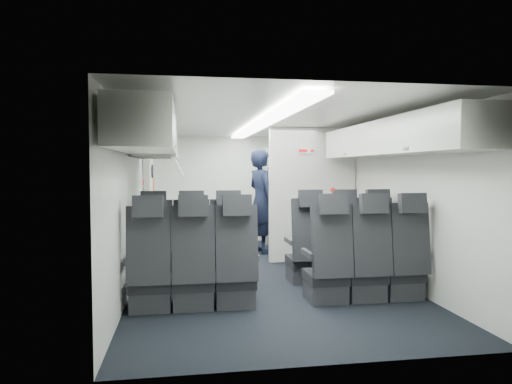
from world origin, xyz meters
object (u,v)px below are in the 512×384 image
object	(u,v)px
seat_row_mid	(282,268)
galley_unit	(284,196)
carry_on_bag	(159,143)
flight_attendant	(261,201)
boarding_door	(149,201)
seat_row_front	(267,253)

from	to	relation	value
seat_row_mid	galley_unit	world-z (taller)	galley_unit
galley_unit	carry_on_bag	distance (m)	4.01
galley_unit	flight_attendant	bearing A→B (deg)	-122.46
carry_on_bag	boarding_door	bearing A→B (deg)	84.21
seat_row_front	flight_attendant	bearing A→B (deg)	82.31
seat_row_mid	carry_on_bag	world-z (taller)	carry_on_bag
boarding_door	carry_on_bag	size ratio (longest dim) A/B	5.21
seat_row_mid	boarding_door	bearing A→B (deg)	118.77
seat_row_front	seat_row_mid	distance (m)	0.90
seat_row_mid	carry_on_bag	xyz separation A→B (m)	(-1.37, 0.99, 1.41)
seat_row_mid	galley_unit	distance (m)	4.30
boarding_door	flight_attendant	bearing A→B (deg)	4.39
seat_row_mid	flight_attendant	size ratio (longest dim) A/B	1.81
galley_unit	boarding_door	world-z (taller)	galley_unit
seat_row_mid	galley_unit	size ratio (longest dim) A/B	1.75
seat_row_mid	flight_attendant	distance (m)	3.19
galley_unit	flight_attendant	xyz separation A→B (m)	(-0.65, -1.02, -0.03)
flight_attendant	carry_on_bag	world-z (taller)	carry_on_bag
galley_unit	flight_attendant	distance (m)	1.21
seat_row_front	carry_on_bag	size ratio (longest dim) A/B	9.33
galley_unit	boarding_door	xyz separation A→B (m)	(-2.59, -1.17, 0.00)
seat_row_mid	boarding_door	world-z (taller)	boarding_door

